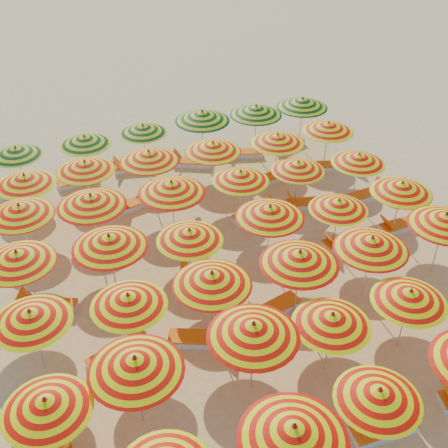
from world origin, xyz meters
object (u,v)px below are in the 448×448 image
at_px(umbrella_34, 277,139).
at_px(umbrella_40, 256,110).
at_px(umbrella_32, 149,156).
at_px(umbrella_38, 143,129).
at_px(lounger_9, 206,276).
at_px(umbrella_2, 294,432).
at_px(lounger_19, 79,180).
at_px(umbrella_25, 91,200).
at_px(lounger_14, 365,195).
at_px(lounger_16, 264,180).
at_px(lounger_20, 133,168).
at_px(lounger_11, 400,225).
at_px(lounger_6, 199,339).
at_px(lounger_18, 10,193).
at_px(lounger_7, 274,309).
at_px(umbrella_10, 410,296).
at_px(umbrella_7, 135,364).
at_px(umbrella_3, 379,395).
at_px(umbrella_29, 359,159).
at_px(umbrella_24, 20,210).
at_px(lounger_10, 344,241).
at_px(umbrella_33, 213,147).
at_px(lounger_2, 385,428).
at_px(umbrella_21, 270,212).
at_px(umbrella_13, 128,300).
at_px(umbrella_23, 402,188).
at_px(umbrella_36, 16,151).
at_px(umbrella_9, 332,319).
at_px(lounger_22, 243,153).
at_px(umbrella_26, 171,187).
at_px(umbrella_15, 300,258).
at_px(umbrella_17, 445,220).
at_px(umbrella_6, 46,405).
at_px(umbrella_19, 109,241).
at_px(umbrella_41, 302,103).
at_px(umbrella_30, 25,180).
at_px(lounger_21, 192,162).
at_px(umbrella_39, 202,116).
at_px(umbrella_18, 17,257).
at_px(umbrella_8, 253,330).
at_px(lounger_13, 307,203).
at_px(umbrella_31, 85,166).
at_px(umbrella_16, 372,243).
at_px(umbrella_22, 339,205).
at_px(lounger_17, 338,166).

distance_m(umbrella_34, umbrella_40, 2.60).
bearing_deg(umbrella_32, umbrella_38, 82.90).
bearing_deg(lounger_9, umbrella_32, -61.25).
height_order(umbrella_2, lounger_19, umbrella_2).
distance_m(umbrella_25, lounger_14, 10.98).
bearing_deg(lounger_16, lounger_20, 139.50).
distance_m(lounger_11, lounger_14, 2.28).
distance_m(lounger_6, lounger_18, 11.31).
height_order(lounger_7, lounger_18, same).
distance_m(umbrella_10, lounger_9, 6.62).
bearing_deg(umbrella_7, umbrella_3, -25.61).
bearing_deg(umbrella_29, umbrella_24, 178.63).
height_order(lounger_10, lounger_18, same).
relative_size(umbrella_33, lounger_2, 1.58).
bearing_deg(umbrella_21, umbrella_13, -154.36).
xyz_separation_m(umbrella_23, lounger_6, (-8.31, -2.80, -1.90)).
xyz_separation_m(umbrella_36, lounger_16, (9.61, -2.51, -1.75)).
xyz_separation_m(umbrella_9, lounger_22, (2.15, 12.37, -1.81)).
bearing_deg(lounger_2, lounger_19, 112.60).
bearing_deg(umbrella_26, umbrella_15, -62.61).
height_order(umbrella_26, umbrella_34, umbrella_26).
relative_size(umbrella_17, umbrella_29, 1.12).
height_order(umbrella_6, lounger_11, umbrella_6).
height_order(umbrella_13, umbrella_38, umbrella_13).
bearing_deg(umbrella_19, umbrella_26, 42.70).
xyz_separation_m(lounger_14, lounger_16, (-3.46, 2.43, 0.00)).
bearing_deg(umbrella_38, umbrella_41, -1.89).
xyz_separation_m(umbrella_30, lounger_21, (6.90, 2.49, -1.86)).
relative_size(umbrella_6, lounger_10, 1.23).
bearing_deg(lounger_9, umbrella_24, -6.98).
bearing_deg(umbrella_32, lounger_11, -29.20).
xyz_separation_m(umbrella_34, lounger_11, (3.12, -4.66, -1.88)).
height_order(umbrella_7, umbrella_39, umbrella_39).
height_order(umbrella_21, umbrella_40, umbrella_40).
distance_m(umbrella_34, lounger_6, 9.76).
bearing_deg(umbrella_38, lounger_20, -175.61).
bearing_deg(umbrella_21, umbrella_18, 178.06).
height_order(umbrella_8, lounger_13, umbrella_8).
relative_size(umbrella_23, umbrella_31, 1.00).
xyz_separation_m(umbrella_13, umbrella_17, (10.26, 0.22, 0.18)).
distance_m(umbrella_16, umbrella_32, 9.13).
distance_m(umbrella_2, lounger_10, 9.91).
bearing_deg(umbrella_22, umbrella_38, 122.86).
relative_size(umbrella_15, umbrella_39, 1.10).
bearing_deg(umbrella_36, umbrella_9, -58.95).
relative_size(umbrella_34, lounger_13, 1.38).
bearing_deg(umbrella_40, umbrella_6, -128.21).
relative_size(umbrella_29, umbrella_31, 1.10).
bearing_deg(lounger_17, umbrella_17, -77.03).
bearing_deg(umbrella_10, umbrella_19, 146.90).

